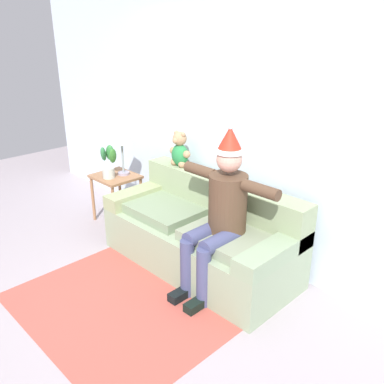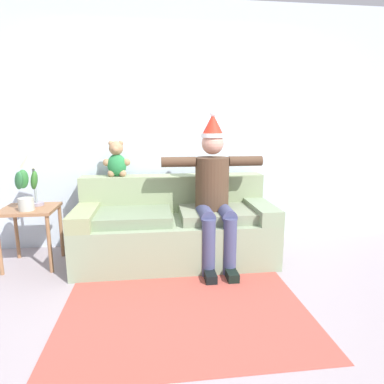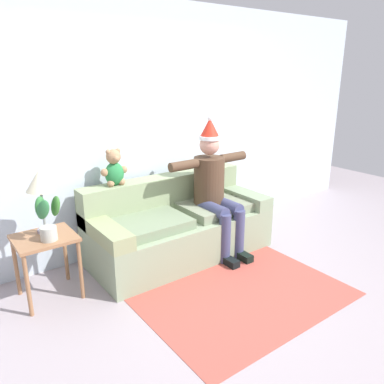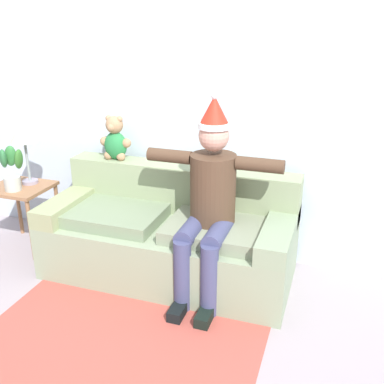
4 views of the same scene
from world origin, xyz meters
name	(u,v)px [view 2 (image 2 of 4)]	position (x,y,z in m)	size (l,w,h in m)	color
ground_plane	(185,311)	(0.00, 0.00, 0.00)	(10.00, 10.00, 0.00)	#9E9298
back_wall	(171,128)	(0.00, 1.55, 1.35)	(7.00, 0.10, 2.70)	silver
couch	(175,227)	(0.00, 1.03, 0.33)	(1.99, 0.87, 0.85)	gray
person_seated	(214,188)	(0.38, 0.87, 0.77)	(1.02, 0.77, 1.52)	#4D3625
teddy_bear	(117,160)	(-0.60, 1.30, 1.02)	(0.29, 0.17, 0.38)	#267C3F
side_table	(30,218)	(-1.43, 1.01, 0.49)	(0.51, 0.46, 0.59)	#946543
table_lamp	(32,161)	(-1.39, 1.11, 1.04)	(0.24, 0.24, 0.57)	gray
potted_plant	(26,190)	(-1.40, 0.92, 0.79)	(0.25, 0.22, 0.40)	#B1B5A9
area_rug	(185,310)	(0.00, 0.00, 0.00)	(1.86, 1.38, 0.01)	#AD4C41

